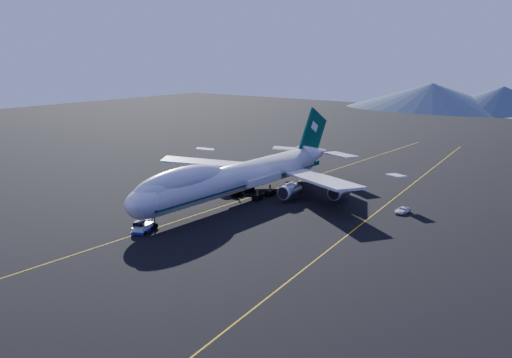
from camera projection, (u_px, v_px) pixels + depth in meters
The scene contains 6 objects.
ground at pixel (239, 201), 133.24m from camera, with size 500.00×500.00×0.00m, color black.
taxiway_line_main at pixel (239, 201), 133.24m from camera, with size 0.25×220.00×0.01m, color #C4980B.
taxiway_line_side at pixel (376, 213), 123.27m from camera, with size 0.25×200.00×0.01m, color #C4980B.
boeing_747 at pixel (239, 177), 131.99m from camera, with size 59.62×72.43×19.37m.
pushback_tug at pixel (143, 229), 110.28m from camera, with size 4.28×5.59×2.18m.
service_van at pixel (402, 210), 123.22m from camera, with size 2.09×4.54×1.26m, color white.
Camera 1 is at (81.25, -100.06, 34.38)m, focal length 40.00 mm.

